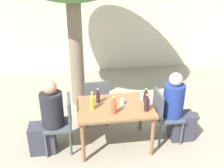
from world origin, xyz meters
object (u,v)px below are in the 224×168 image
at_px(wine_bottle_0, 98,97).
at_px(oil_cruet_2, 92,102).
at_px(person_seated_0, 48,121).
at_px(patio_chair_2, 96,99).
at_px(person_seated_1, 177,110).
at_px(drinking_glass_0, 122,102).
at_px(drinking_glass_1, 142,96).
at_px(wine_bottle_1, 147,104).
at_px(soda_bottle_3, 114,107).
at_px(patio_chair_1, 164,113).
at_px(patio_chair_0, 63,121).
at_px(dining_table_front, 115,111).
at_px(wine_bottle_4, 146,96).

height_order(wine_bottle_0, oil_cruet_2, oil_cruet_2).
xyz_separation_m(person_seated_0, oil_cruet_2, (0.71, -0.04, 0.29)).
xyz_separation_m(patio_chair_2, person_seated_1, (1.31, -0.66, 0.03)).
bearing_deg(patio_chair_2, person_seated_0, 38.61).
relative_size(drinking_glass_0, drinking_glass_1, 0.88).
distance_m(person_seated_0, wine_bottle_1, 1.57).
distance_m(oil_cruet_2, soda_bottle_3, 0.36).
distance_m(patio_chair_1, wine_bottle_1, 0.53).
relative_size(patio_chair_0, drinking_glass_0, 10.39).
bearing_deg(drinking_glass_0, wine_bottle_1, -36.82).
relative_size(person_seated_1, drinking_glass_1, 12.32).
xyz_separation_m(patio_chair_1, patio_chair_2, (-1.07, 0.66, 0.00)).
relative_size(wine_bottle_0, drinking_glass_0, 2.79).
relative_size(soda_bottle_3, drinking_glass_1, 2.79).
xyz_separation_m(dining_table_front, person_seated_1, (1.07, -0.00, -0.08)).
distance_m(person_seated_0, person_seated_1, 2.14).
bearing_deg(dining_table_front, soda_bottle_3, -102.26).
distance_m(patio_chair_1, person_seated_1, 0.24).
xyz_separation_m(person_seated_0, soda_bottle_3, (1.02, -0.22, 0.29)).
height_order(patio_chair_0, oil_cruet_2, oil_cruet_2).
bearing_deg(drinking_glass_0, person_seated_0, -178.17).
bearing_deg(wine_bottle_4, wine_bottle_0, 175.08).
bearing_deg(wine_bottle_4, patio_chair_1, -15.34).
bearing_deg(wine_bottle_4, oil_cruet_2, -171.87).
bearing_deg(soda_bottle_3, person_seated_1, 11.03).
height_order(wine_bottle_1, wine_bottle_4, wine_bottle_1).
distance_m(person_seated_0, drinking_glass_0, 1.22).
bearing_deg(soda_bottle_3, patio_chair_1, 13.86).
bearing_deg(patio_chair_2, person_seated_1, 153.18).
xyz_separation_m(dining_table_front, patio_chair_1, (0.83, 0.00, -0.11)).
xyz_separation_m(oil_cruet_2, wine_bottle_4, (0.89, 0.13, -0.03)).
height_order(person_seated_1, drinking_glass_0, person_seated_1).
bearing_deg(wine_bottle_4, drinking_glass_1, 115.93).
relative_size(patio_chair_0, wine_bottle_1, 3.31).
distance_m(patio_chair_2, soda_bottle_3, 0.95).
distance_m(dining_table_front, drinking_glass_0, 0.19).
bearing_deg(oil_cruet_2, drinking_glass_0, 9.46).
bearing_deg(oil_cruet_2, patio_chair_0, 174.79).
height_order(patio_chair_2, wine_bottle_1, wine_bottle_1).
distance_m(person_seated_1, soda_bottle_3, 1.17).
distance_m(patio_chair_2, person_seated_1, 1.47).
distance_m(dining_table_front, soda_bottle_3, 0.30).
height_order(dining_table_front, patio_chair_0, patio_chair_0).
bearing_deg(soda_bottle_3, patio_chair_0, 164.55).
relative_size(dining_table_front, patio_chair_1, 1.29).
height_order(person_seated_0, drinking_glass_0, person_seated_0).
height_order(wine_bottle_0, soda_bottle_3, soda_bottle_3).
bearing_deg(wine_bottle_4, wine_bottle_1, -102.57).
bearing_deg(drinking_glass_0, wine_bottle_0, 163.52).
bearing_deg(patio_chair_0, patio_chair_1, 90.00).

